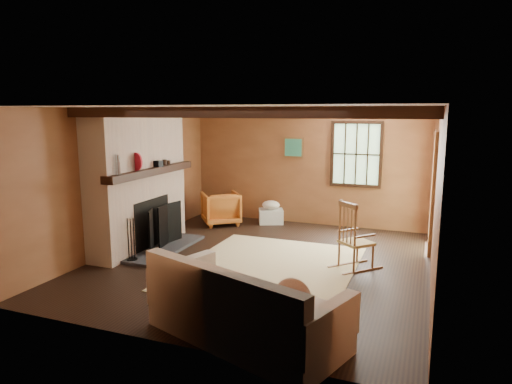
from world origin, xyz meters
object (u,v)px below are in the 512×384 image
at_px(fireplace, 140,185).
at_px(rocking_chair, 354,240).
at_px(laundry_basket, 271,216).
at_px(armchair, 221,208).
at_px(sofa, 243,313).

relative_size(fireplace, rocking_chair, 2.30).
relative_size(rocking_chair, laundry_basket, 2.08).
height_order(laundry_basket, armchair, armchair).
bearing_deg(sofa, rocking_chair, 94.06).
distance_m(laundry_basket, armchair, 1.08).
bearing_deg(armchair, rocking_chair, 111.82).
distance_m(fireplace, laundry_basket, 3.04).
bearing_deg(sofa, armchair, 137.20).
relative_size(laundry_basket, armchair, 0.67).
height_order(fireplace, rocking_chair, fireplace).
height_order(sofa, armchair, sofa).
bearing_deg(fireplace, armchair, 74.15).
distance_m(rocking_chair, armchair, 3.54).
bearing_deg(laundry_basket, sofa, -74.03).
distance_m(fireplace, sofa, 3.87).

